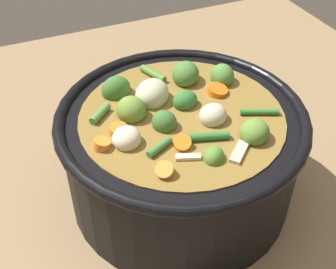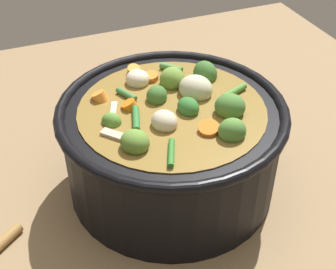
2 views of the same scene
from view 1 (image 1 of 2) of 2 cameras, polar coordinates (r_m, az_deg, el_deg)
ground_plane at (r=0.66m, az=1.54°, el=-7.21°), size 1.10×1.10×0.00m
cooking_pot at (r=0.61m, az=1.64°, el=-2.20°), size 0.33×0.33×0.17m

